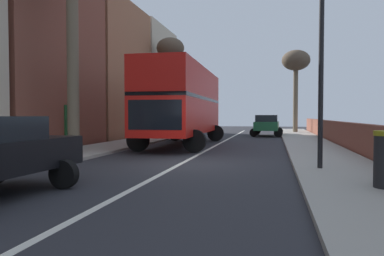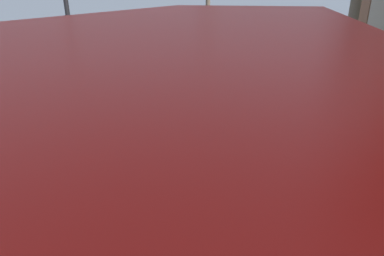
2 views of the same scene
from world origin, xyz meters
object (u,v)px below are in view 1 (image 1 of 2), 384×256
Objects in this scene: double_decker_bus at (183,101)px; parked_car_green_right_2 at (267,124)px; street_tree_right_1 at (296,63)px; street_tree_left_4 at (170,57)px; lamppost_right at (321,37)px.

double_decker_bus is 11.12m from parked_car_green_right_2.
double_decker_bus is 17.10m from street_tree_right_1.
street_tree_left_4 is 19.99m from lamppost_right.
street_tree_right_1 reaches higher than parked_car_green_right_2.
parked_car_green_right_2 is 0.72× the size of lamppost_right.
street_tree_right_1 is 23.52m from lamppost_right.
parked_car_green_right_2 is at bearing 6.07° from street_tree_left_4.
lamppost_right is at bearing -91.49° from street_tree_right_1.
parked_car_green_right_2 is 9.29m from street_tree_left_4.
parked_car_green_right_2 is at bearing 95.63° from lamppost_right.
street_tree_left_4 is at bearing -149.41° from street_tree_right_1.
double_decker_bus is 10.18m from lamppost_right.
parked_car_green_right_2 is 0.60× the size of street_tree_left_4.
double_decker_bus reaches higher than parked_car_green_right_2.
street_tree_right_1 is at bearing 64.64° from parked_car_green_right_2.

